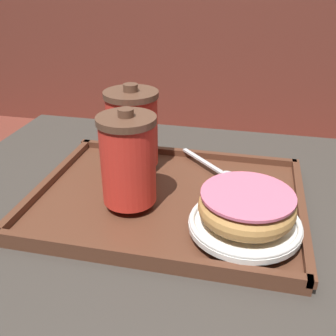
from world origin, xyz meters
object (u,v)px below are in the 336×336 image
Objects in this scene: donut_chocolate_glazed at (247,206)px; spoon at (221,171)px; coffee_cup_rear at (132,128)px; coffee_cup_front at (128,159)px.

spoon is at bearing 107.60° from donut_chocolate_glazed.
coffee_cup_rear is 0.26m from donut_chocolate_glazed.
donut_chocolate_glazed is at bearing -11.71° from coffee_cup_front.
coffee_cup_front is 0.18m from donut_chocolate_glazed.
coffee_cup_rear is at bearing 142.49° from donut_chocolate_glazed.
spoon is (0.13, 0.11, -0.06)m from coffee_cup_front.
donut_chocolate_glazed is (0.21, -0.16, -0.03)m from coffee_cup_rear.
donut_chocolate_glazed is (0.18, -0.04, -0.03)m from coffee_cup_front.
spoon is (-0.05, 0.15, -0.03)m from donut_chocolate_glazed.
coffee_cup_front is 0.18m from spoon.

